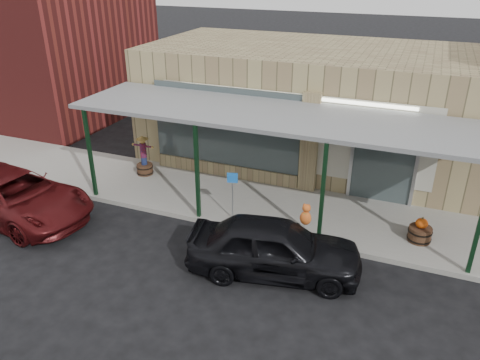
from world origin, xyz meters
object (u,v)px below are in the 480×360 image
at_px(barrel_scarecrow, 144,161).
at_px(car_maroon, 15,196).
at_px(barrel_pumpkin, 420,232).
at_px(parked_sedan, 274,247).
at_px(handicap_sign, 232,190).

relative_size(barrel_scarecrow, car_maroon, 0.29).
bearing_deg(car_maroon, barrel_pumpkin, -68.64).
bearing_deg(parked_sedan, handicap_sign, 34.59).
bearing_deg(car_maroon, parked_sedan, -80.99).
bearing_deg(barrel_pumpkin, parked_sedan, -141.69).
relative_size(parked_sedan, car_maroon, 0.90).
distance_m(barrel_scarecrow, handicap_sign, 4.44).
height_order(barrel_scarecrow, car_maroon, barrel_scarecrow).
bearing_deg(barrel_pumpkin, handicap_sign, -171.39).
bearing_deg(car_maroon, handicap_sign, -64.19).
xyz_separation_m(parked_sedan, car_maroon, (-7.98, -0.25, -0.03)).
height_order(handicap_sign, parked_sedan, handicap_sign).
relative_size(barrel_pumpkin, parked_sedan, 0.18).
xyz_separation_m(barrel_pumpkin, handicap_sign, (-5.14, -0.78, 0.69)).
bearing_deg(parked_sedan, barrel_scarecrow, 48.03).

